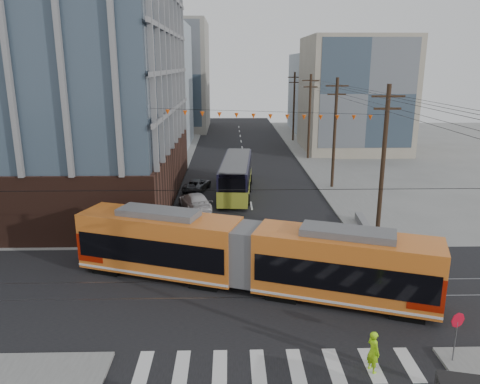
# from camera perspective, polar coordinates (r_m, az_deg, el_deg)

# --- Properties ---
(ground) EXTENTS (160.00, 160.00, 0.00)m
(ground) POSITION_cam_1_polar(r_m,az_deg,el_deg) (23.45, 3.78, -16.18)
(ground) COLOR slate
(bg_bldg_nw_near) EXTENTS (18.00, 16.00, 18.00)m
(bg_bldg_nw_near) POSITION_cam_1_polar(r_m,az_deg,el_deg) (73.53, -13.47, 12.42)
(bg_bldg_nw_near) COLOR #8C99A5
(bg_bldg_nw_near) RESTS_ON ground
(bg_bldg_ne_near) EXTENTS (14.00, 14.00, 16.00)m
(bg_bldg_ne_near) POSITION_cam_1_polar(r_m,az_deg,el_deg) (70.36, 13.73, 11.47)
(bg_bldg_ne_near) COLOR gray
(bg_bldg_ne_near) RESTS_ON ground
(bg_bldg_nw_far) EXTENTS (16.00, 18.00, 20.00)m
(bg_bldg_nw_far) POSITION_cam_1_polar(r_m,az_deg,el_deg) (92.71, -9.07, 13.79)
(bg_bldg_nw_far) COLOR gray
(bg_bldg_nw_far) RESTS_ON ground
(bg_bldg_ne_far) EXTENTS (16.00, 16.00, 14.00)m
(bg_bldg_ne_far) POSITION_cam_1_polar(r_m,az_deg,el_deg) (90.29, 11.68, 11.72)
(bg_bldg_ne_far) COLOR #8C99A5
(bg_bldg_ne_far) RESTS_ON ground
(utility_pole_far) EXTENTS (0.30, 0.30, 11.00)m
(utility_pole_far) POSITION_cam_1_polar(r_m,az_deg,el_deg) (76.91, 6.58, 10.23)
(utility_pole_far) COLOR black
(utility_pole_far) RESTS_ON ground
(streetcar) EXTENTS (20.16, 9.45, 3.92)m
(streetcar) POSITION_cam_1_polar(r_m,az_deg,el_deg) (26.32, 0.85, -7.66)
(streetcar) COLOR orange
(streetcar) RESTS_ON ground
(city_bus) EXTENTS (3.55, 12.45, 3.48)m
(city_bus) POSITION_cam_1_polar(r_m,az_deg,el_deg) (45.45, -0.48, 1.99)
(city_bus) COLOR black
(city_bus) RESTS_ON ground
(parked_car_silver) EXTENTS (1.82, 4.72, 1.53)m
(parked_car_silver) POSITION_cam_1_polar(r_m,az_deg,el_deg) (34.63, -7.62, -4.15)
(parked_car_silver) COLOR #ACACAC
(parked_car_silver) RESTS_ON ground
(parked_car_white) EXTENTS (3.56, 5.46, 1.47)m
(parked_car_white) POSITION_cam_1_polar(r_m,az_deg,el_deg) (40.72, -5.52, -1.14)
(parked_car_white) COLOR silver
(parked_car_white) RESTS_ON ground
(parked_car_grey) EXTENTS (2.92, 4.62, 1.19)m
(parked_car_grey) POSITION_cam_1_polar(r_m,az_deg,el_deg) (46.88, -5.25, 0.90)
(parked_car_grey) COLOR #3E4248
(parked_car_grey) RESTS_ON ground
(pedestrian) EXTENTS (0.65, 0.78, 1.82)m
(pedestrian) POSITION_cam_1_polar(r_m,az_deg,el_deg) (20.88, 15.93, -18.20)
(pedestrian) COLOR #A9FA14
(pedestrian) RESTS_ON ground
(stop_sign) EXTENTS (0.86, 0.86, 2.23)m
(stop_sign) POSITION_cam_1_polar(r_m,az_deg,el_deg) (22.35, 24.74, -16.08)
(stop_sign) COLOR red
(stop_sign) RESTS_ON ground
(jersey_barrier) EXTENTS (1.10, 3.73, 0.74)m
(jersey_barrier) POSITION_cam_1_polar(r_m,az_deg,el_deg) (37.29, 14.73, -3.75)
(jersey_barrier) COLOR slate
(jersey_barrier) RESTS_ON ground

